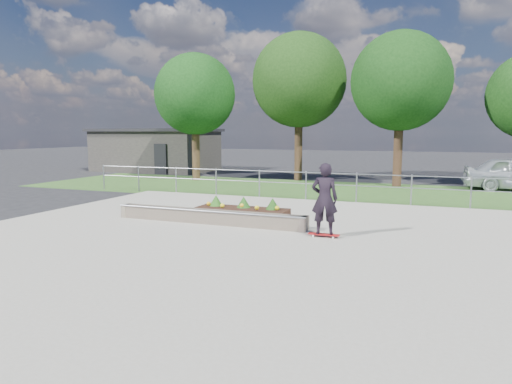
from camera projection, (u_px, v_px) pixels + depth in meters
ground at (227, 242)px, 11.39m from camera, size 120.00×120.00×0.00m
grass_verge at (325, 190)px, 21.54m from camera, size 30.00×8.00×0.02m
concrete_slab at (227, 241)px, 11.38m from camera, size 15.00×15.00×0.06m
fence at (306, 182)px, 18.21m from camera, size 20.06×0.06×1.20m
building at (156, 150)px, 32.87m from camera, size 8.40×5.40×3.00m
tree_far_left at (195, 95)px, 25.66m from camera, size 4.55×4.55×7.15m
tree_mid_left at (299, 81)px, 25.42m from camera, size 5.25×5.25×8.25m
tree_mid_right at (401, 82)px, 22.55m from camera, size 4.90×4.90×7.70m
grind_ledge at (209, 217)px, 13.46m from camera, size 6.00×0.44×0.43m
planter_bed at (241, 210)px, 14.65m from camera, size 3.00×1.20×0.61m
skateboarder at (325, 199)px, 11.58m from camera, size 0.80×0.55×1.91m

